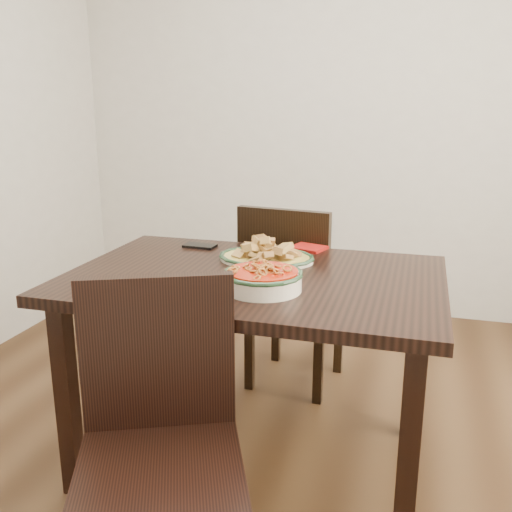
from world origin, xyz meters
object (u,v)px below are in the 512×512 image
(fish_plate, at_px, (266,249))
(chair_far, at_px, (291,289))
(chair_near, at_px, (160,429))
(noodle_bowl, at_px, (263,277))
(dining_table, at_px, (254,298))
(smartphone, at_px, (200,246))

(fish_plate, bearing_deg, chair_far, 89.91)
(chair_near, xyz_separation_m, noodle_bowl, (0.15, 0.46, 0.29))
(chair_near, height_order, fish_plate, chair_near)
(chair_near, bearing_deg, dining_table, 58.93)
(fish_plate, bearing_deg, noodle_bowl, -76.60)
(dining_table, bearing_deg, chair_far, 90.46)
(dining_table, relative_size, smartphone, 9.89)
(chair_far, relative_size, smartphone, 6.80)
(chair_far, height_order, chair_near, same)
(dining_table, distance_m, chair_near, 0.65)
(chair_far, bearing_deg, smartphone, 51.14)
(chair_far, bearing_deg, noodle_bowl, 103.42)
(smartphone, bearing_deg, fish_plate, -17.47)
(noodle_bowl, distance_m, smartphone, 0.62)
(chair_far, xyz_separation_m, fish_plate, (-0.00, -0.43, 0.30))
(chair_near, bearing_deg, smartphone, 80.96)
(chair_far, height_order, noodle_bowl, chair_far)
(fish_plate, xyz_separation_m, smartphone, (-0.32, 0.12, -0.04))
(chair_far, relative_size, fish_plate, 2.48)
(chair_near, distance_m, noodle_bowl, 0.57)
(chair_near, bearing_deg, noodle_bowl, 47.70)
(dining_table, height_order, chair_near, chair_near)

